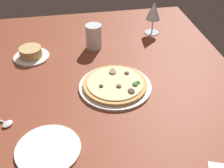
{
  "coord_description": "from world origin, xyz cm",
  "views": [
    {
      "loc": [
        -83.7,
        13.67,
        73.09
      ],
      "look_at": [
        1.44,
        -1.46,
        7.0
      ],
      "focal_mm": 46.29,
      "sensor_mm": 36.0,
      "label": 1
    }
  ],
  "objects_px": {
    "wine_glass_near": "(154,12)",
    "side_plate": "(48,149)",
    "pizza_main": "(115,85)",
    "ramekin_on_saucer": "(31,54)",
    "spoon": "(5,123)",
    "water_glass": "(94,38)"
  },
  "relations": [
    {
      "from": "ramekin_on_saucer",
      "to": "spoon",
      "type": "xyz_separation_m",
      "value": [
        -0.41,
        0.07,
        -0.02
      ]
    },
    {
      "from": "side_plate",
      "to": "water_glass",
      "type": "bearing_deg",
      "value": -20.1
    },
    {
      "from": "ramekin_on_saucer",
      "to": "side_plate",
      "type": "distance_m",
      "value": 0.55
    },
    {
      "from": "pizza_main",
      "to": "wine_glass_near",
      "type": "bearing_deg",
      "value": -32.84
    },
    {
      "from": "wine_glass_near",
      "to": "water_glass",
      "type": "height_order",
      "value": "wine_glass_near"
    },
    {
      "from": "spoon",
      "to": "wine_glass_near",
      "type": "bearing_deg",
      "value": -50.6
    },
    {
      "from": "wine_glass_near",
      "to": "side_plate",
      "type": "distance_m",
      "value": 0.87
    },
    {
      "from": "water_glass",
      "to": "spoon",
      "type": "height_order",
      "value": "water_glass"
    },
    {
      "from": "side_plate",
      "to": "wine_glass_near",
      "type": "bearing_deg",
      "value": -37.51
    },
    {
      "from": "wine_glass_near",
      "to": "side_plate",
      "type": "relative_size",
      "value": 0.83
    },
    {
      "from": "water_glass",
      "to": "wine_glass_near",
      "type": "bearing_deg",
      "value": -72.73
    },
    {
      "from": "wine_glass_near",
      "to": "water_glass",
      "type": "xyz_separation_m",
      "value": [
        -0.1,
        0.31,
        -0.06
      ]
    },
    {
      "from": "wine_glass_near",
      "to": "side_plate",
      "type": "bearing_deg",
      "value": 142.49
    },
    {
      "from": "ramekin_on_saucer",
      "to": "water_glass",
      "type": "distance_m",
      "value": 0.29
    },
    {
      "from": "pizza_main",
      "to": "water_glass",
      "type": "relative_size",
      "value": 2.46
    },
    {
      "from": "pizza_main",
      "to": "ramekin_on_saucer",
      "type": "distance_m",
      "value": 0.43
    },
    {
      "from": "ramekin_on_saucer",
      "to": "side_plate",
      "type": "relative_size",
      "value": 0.8
    },
    {
      "from": "side_plate",
      "to": "spoon",
      "type": "relative_size",
      "value": 2.28
    },
    {
      "from": "ramekin_on_saucer",
      "to": "spoon",
      "type": "bearing_deg",
      "value": 170.53
    },
    {
      "from": "wine_glass_near",
      "to": "spoon",
      "type": "bearing_deg",
      "value": 129.4
    },
    {
      "from": "pizza_main",
      "to": "side_plate",
      "type": "distance_m",
      "value": 0.37
    },
    {
      "from": "wine_glass_near",
      "to": "spoon",
      "type": "height_order",
      "value": "wine_glass_near"
    }
  ]
}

